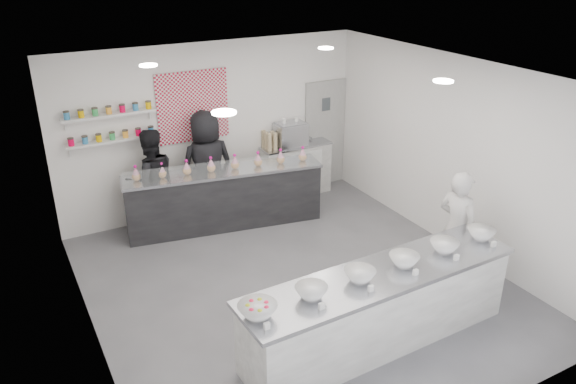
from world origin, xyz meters
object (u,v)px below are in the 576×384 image
object	(u,v)px
espresso_machine	(290,135)
prep_counter	(379,308)
back_bar	(225,198)
espresso_ledge	(296,170)
staff_left	(152,182)
staff_right	(207,167)
woman_prep	(457,228)

from	to	relation	value
espresso_machine	prep_counter	bearing A→B (deg)	-105.26
back_bar	espresso_ledge	distance (m)	1.82
staff_left	back_bar	bearing A→B (deg)	159.60
staff_left	staff_right	size ratio (longest dim) A/B	0.91
prep_counter	espresso_ledge	size ratio (longest dim) A/B	2.62
back_bar	staff_left	bearing A→B (deg)	170.00
back_bar	staff_left	size ratio (longest dim) A/B	1.85
espresso_machine	woman_prep	xyz separation A→B (m)	(0.58, -3.73, -0.38)
back_bar	staff_right	size ratio (longest dim) A/B	1.69
prep_counter	back_bar	size ratio (longest dim) A/B	1.08
staff_right	woman_prep	bearing A→B (deg)	123.16
back_bar	espresso_ledge	world-z (taller)	back_bar
prep_counter	back_bar	xyz separation A→B (m)	(-0.41, 3.75, 0.03)
espresso_machine	staff_right	bearing A→B (deg)	-174.03
espresso_ledge	woman_prep	distance (m)	3.78
espresso_ledge	woman_prep	bearing A→B (deg)	-82.97
prep_counter	woman_prep	xyz separation A→B (m)	(1.77, 0.60, 0.36)
prep_counter	espresso_ledge	bearing A→B (deg)	71.45
back_bar	espresso_ledge	xyz separation A→B (m)	(1.72, 0.58, -0.01)
back_bar	staff_right	world-z (taller)	staff_right
staff_right	espresso_ledge	bearing A→B (deg)	-174.24
staff_left	staff_right	bearing A→B (deg)	179.69
prep_counter	staff_right	distance (m)	4.22
espresso_machine	woman_prep	distance (m)	3.80
prep_counter	staff_right	xyz separation A→B (m)	(-0.54, 4.15, 0.49)
prep_counter	espresso_machine	bearing A→B (deg)	72.96
back_bar	espresso_ledge	bearing A→B (deg)	28.88
woman_prep	staff_right	distance (m)	4.24
espresso_ledge	staff_right	xyz separation A→B (m)	(-1.85, -0.18, 0.47)
woman_prep	staff_right	size ratio (longest dim) A/B	0.86
prep_counter	espresso_machine	world-z (taller)	espresso_machine
prep_counter	staff_left	world-z (taller)	staff_left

